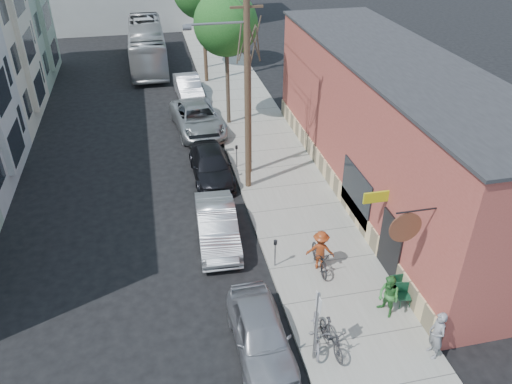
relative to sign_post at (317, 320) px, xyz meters
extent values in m
plane|color=black|center=(-2.35, 4.48, -1.83)|extent=(120.00, 120.00, 0.00)
cube|color=gray|center=(1.90, 15.48, -1.76)|extent=(4.50, 58.00, 0.15)
cube|color=#9F443B|center=(6.65, 9.48, 1.42)|extent=(5.00, 20.00, 6.50)
cube|color=#2B2B2D|center=(6.65, 9.48, 4.72)|extent=(5.20, 20.20, 0.12)
cube|color=beige|center=(4.13, 9.48, -1.28)|extent=(0.10, 20.00, 1.10)
cube|color=black|center=(4.12, 3.48, -0.53)|extent=(0.10, 1.60, 2.60)
cube|color=black|center=(4.12, 6.98, -0.23)|extent=(0.08, 3.00, 2.20)
cylinder|color=brown|center=(3.20, 1.28, 2.07)|extent=(1.10, 0.06, 1.10)
cube|color=#B2B915|center=(3.65, 4.28, 1.27)|extent=(1.00, 0.08, 0.45)
cube|color=beige|center=(-11.60, 22.48, 2.67)|extent=(1.10, 3.20, 7.00)
cube|color=#8FA58B|center=(-14.35, 30.48, 2.67)|extent=(6.00, 8.00, 9.00)
cube|color=#8FA58B|center=(-11.60, 30.48, 2.67)|extent=(1.10, 3.20, 7.00)
cube|color=slate|center=(0.00, 0.00, -0.28)|extent=(0.07, 0.07, 2.80)
cube|color=silver|center=(0.00, 0.00, 0.72)|extent=(0.02, 0.45, 0.60)
cylinder|color=slate|center=(-0.10, 4.66, -1.13)|extent=(0.06, 0.06, 1.10)
cylinder|color=black|center=(-0.10, 4.66, -0.53)|extent=(0.14, 0.14, 0.18)
cylinder|color=slate|center=(-0.10, 12.97, -1.13)|extent=(0.06, 0.06, 1.10)
cylinder|color=black|center=(-0.10, 12.97, -0.53)|extent=(0.14, 0.14, 0.18)
cylinder|color=#503A28|center=(0.10, 10.92, 3.32)|extent=(0.28, 0.28, 10.00)
cube|color=#503A28|center=(0.10, 10.92, 6.92)|extent=(1.40, 0.10, 0.10)
cylinder|color=slate|center=(-2.40, 10.92, 6.22)|extent=(0.35, 0.24, 0.24)
cylinder|color=#503A28|center=(0.10, 26.78, 3.32)|extent=(0.28, 0.28, 10.00)
cylinder|color=#44392C|center=(0.45, 12.31, 1.41)|extent=(0.24, 0.24, 6.18)
cylinder|color=#44392C|center=(0.45, 18.77, 1.19)|extent=(0.24, 0.24, 5.74)
sphere|color=#235E21|center=(0.45, 18.77, 4.41)|extent=(3.70, 3.70, 3.70)
cylinder|color=#44392C|center=(0.45, 30.08, 1.16)|extent=(0.24, 0.24, 5.69)
imported|color=gray|center=(3.78, -0.68, -0.79)|extent=(0.44, 0.66, 1.78)
imported|color=#317B33|center=(3.08, 1.29, -0.85)|extent=(0.86, 0.97, 1.66)
imported|color=maroon|center=(1.59, 4.19, -0.83)|extent=(1.24, 0.95, 1.70)
imported|color=black|center=(1.59, 4.19, -1.16)|extent=(0.79, 2.03, 1.05)
imported|color=black|center=(0.66, 0.25, -1.14)|extent=(0.66, 1.83, 1.08)
imported|color=slate|center=(0.28, 0.57, -1.17)|extent=(1.15, 2.06, 1.02)
imported|color=#94959B|center=(-1.55, 0.83, -1.10)|extent=(1.78, 4.33, 1.47)
imported|color=#A8ACB0|center=(-2.05, 6.96, -1.06)|extent=(1.86, 4.74, 1.54)
imported|color=black|center=(-1.55, 12.36, -1.13)|extent=(2.03, 4.87, 1.41)
imported|color=#979B9E|center=(-1.55, 18.20, -1.02)|extent=(3.27, 6.07, 1.62)
imported|color=#B6B7BE|center=(-1.55, 23.94, -1.06)|extent=(1.89, 4.74, 1.53)
imported|color=silver|center=(-4.08, 32.26, -0.19)|extent=(2.79, 11.81, 3.29)
camera|label=1|loc=(-4.10, -10.11, 11.32)|focal=35.00mm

